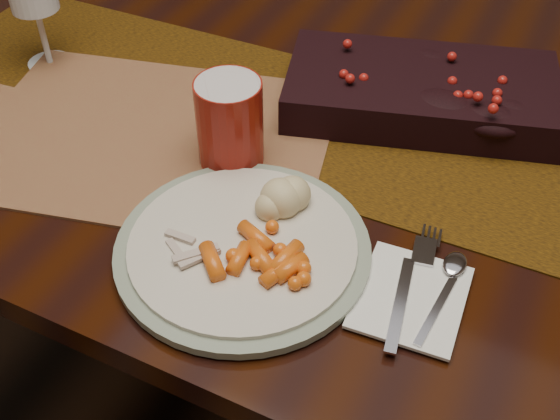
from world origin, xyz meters
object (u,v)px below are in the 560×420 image
at_px(placemat_main, 152,136).
at_px(red_cup, 230,123).
at_px(turkey_shreds, 190,244).
at_px(baby_carrots, 255,258).
at_px(dining_table, 352,284).
at_px(dinner_plate, 243,248).
at_px(centerpiece, 422,87).
at_px(mashed_potatoes, 279,198).
at_px(napkin, 411,297).
at_px(wine_glass, 36,7).

relative_size(placemat_main, red_cup, 4.11).
bearing_deg(turkey_shreds, baby_carrots, 8.73).
bearing_deg(dining_table, dinner_plate, -96.67).
distance_m(centerpiece, dinner_plate, 0.38).
relative_size(mashed_potatoes, napkin, 0.63).
xyz_separation_m(baby_carrots, wine_glass, (-0.51, 0.25, 0.07)).
xyz_separation_m(dining_table, turkey_shreds, (-0.09, -0.36, 0.40)).
xyz_separation_m(centerpiece, mashed_potatoes, (-0.08, -0.30, 0.00)).
xyz_separation_m(centerpiece, turkey_shreds, (-0.14, -0.40, -0.01)).
distance_m(mashed_potatoes, wine_glass, 0.52).
relative_size(dinner_plate, baby_carrots, 2.54).
bearing_deg(red_cup, turkey_shreds, -75.61).
bearing_deg(red_cup, dinner_plate, -56.85).
xyz_separation_m(turkey_shreds, napkin, (0.25, 0.05, -0.02)).
bearing_deg(dining_table, turkey_shreds, -103.75).
xyz_separation_m(placemat_main, mashed_potatoes, (0.24, -0.08, 0.04)).
distance_m(turkey_shreds, wine_glass, 0.51).
bearing_deg(napkin, centerpiece, 102.61).
bearing_deg(dining_table, napkin, -61.84).
xyz_separation_m(dinner_plate, baby_carrots, (0.03, -0.02, 0.02)).
xyz_separation_m(baby_carrots, napkin, (0.17, 0.04, -0.02)).
relative_size(centerpiece, mashed_potatoes, 4.57).
distance_m(turkey_shreds, red_cup, 0.19).
bearing_deg(centerpiece, turkey_shreds, -109.70).
xyz_separation_m(dining_table, napkin, (0.16, -0.30, 0.38)).
xyz_separation_m(mashed_potatoes, wine_glass, (-0.49, 0.17, 0.06)).
bearing_deg(mashed_potatoes, placemat_main, 162.23).
relative_size(dining_table, placemat_main, 3.64).
height_order(turkey_shreds, wine_glass, wine_glass).
bearing_deg(dinner_plate, baby_carrots, -37.62).
height_order(mashed_potatoes, red_cup, red_cup).
distance_m(dining_table, baby_carrots, 0.53).
bearing_deg(turkey_shreds, mashed_potatoes, 57.40).
relative_size(dinner_plate, napkin, 2.25).
bearing_deg(dining_table, mashed_potatoes, -95.19).
height_order(centerpiece, turkey_shreds, centerpiece).
relative_size(turkey_shreds, red_cup, 0.64).
height_order(baby_carrots, turkey_shreds, baby_carrots).
distance_m(dinner_plate, wine_glass, 0.54).
relative_size(dinner_plate, red_cup, 2.51).
distance_m(mashed_potatoes, turkey_shreds, 0.12).
height_order(centerpiece, mashed_potatoes, centerpiece).
relative_size(placemat_main, baby_carrots, 4.16).
bearing_deg(placemat_main, red_cup, -11.62).
bearing_deg(wine_glass, centerpiece, 13.58).
distance_m(centerpiece, placemat_main, 0.39).
bearing_deg(napkin, mashed_potatoes, 162.15).
distance_m(red_cup, wine_glass, 0.39).
bearing_deg(dinner_plate, turkey_shreds, -145.69).
height_order(baby_carrots, mashed_potatoes, mashed_potatoes).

